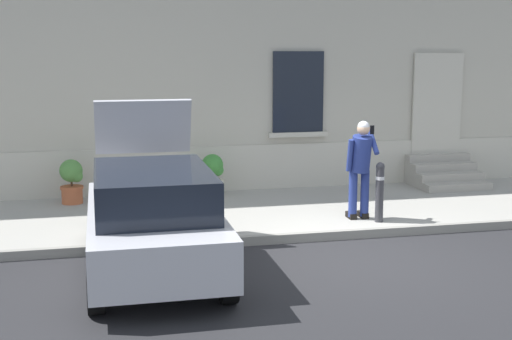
{
  "coord_description": "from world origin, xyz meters",
  "views": [
    {
      "loc": [
        -3.6,
        -9.54,
        3.12
      ],
      "look_at": [
        -1.06,
        1.6,
        1.1
      ],
      "focal_mm": 48.65,
      "sensor_mm": 36.0,
      "label": 1
    }
  ],
  "objects_px": {
    "bollard_far_left": "(191,199)",
    "planter_cream": "(213,174)",
    "bollard_near_person": "(380,190)",
    "hatchback_car_silver": "(153,217)",
    "person_on_phone": "(361,163)",
    "planter_terracotta": "(72,180)"
  },
  "relations": [
    {
      "from": "hatchback_car_silver",
      "to": "planter_cream",
      "type": "relative_size",
      "value": 4.73
    },
    {
      "from": "hatchback_car_silver",
      "to": "planter_terracotta",
      "type": "height_order",
      "value": "hatchback_car_silver"
    },
    {
      "from": "bollard_near_person",
      "to": "bollard_far_left",
      "type": "bearing_deg",
      "value": 180.0
    },
    {
      "from": "person_on_phone",
      "to": "planter_terracotta",
      "type": "relative_size",
      "value": 2.03
    },
    {
      "from": "planter_cream",
      "to": "planter_terracotta",
      "type": "bearing_deg",
      "value": -178.9
    },
    {
      "from": "bollard_near_person",
      "to": "bollard_far_left",
      "type": "relative_size",
      "value": 1.0
    },
    {
      "from": "bollard_far_left",
      "to": "planter_terracotta",
      "type": "xyz_separation_m",
      "value": [
        -1.95,
        2.67,
        -0.11
      ]
    },
    {
      "from": "person_on_phone",
      "to": "planter_terracotta",
      "type": "distance_m",
      "value": 5.54
    },
    {
      "from": "hatchback_car_silver",
      "to": "person_on_phone",
      "type": "xyz_separation_m",
      "value": [
        3.72,
        1.7,
        0.35
      ]
    },
    {
      "from": "bollard_far_left",
      "to": "person_on_phone",
      "type": "xyz_separation_m",
      "value": [
        3.0,
        0.24,
        0.44
      ]
    },
    {
      "from": "bollard_far_left",
      "to": "planter_terracotta",
      "type": "relative_size",
      "value": 1.22
    },
    {
      "from": "bollard_near_person",
      "to": "planter_cream",
      "type": "height_order",
      "value": "bollard_near_person"
    },
    {
      "from": "bollard_far_left",
      "to": "planter_cream",
      "type": "xyz_separation_m",
      "value": [
        0.81,
        2.72,
        -0.11
      ]
    },
    {
      "from": "bollard_far_left",
      "to": "planter_cream",
      "type": "relative_size",
      "value": 1.22
    },
    {
      "from": "hatchback_car_silver",
      "to": "person_on_phone",
      "type": "bearing_deg",
      "value": 24.53
    },
    {
      "from": "hatchback_car_silver",
      "to": "bollard_near_person",
      "type": "relative_size",
      "value": 3.9
    },
    {
      "from": "hatchback_car_silver",
      "to": "planter_terracotta",
      "type": "xyz_separation_m",
      "value": [
        -1.23,
        4.13,
        -0.19
      ]
    },
    {
      "from": "bollard_near_person",
      "to": "bollard_far_left",
      "type": "height_order",
      "value": "same"
    },
    {
      "from": "bollard_far_left",
      "to": "planter_cream",
      "type": "bearing_deg",
      "value": 73.45
    },
    {
      "from": "bollard_near_person",
      "to": "person_on_phone",
      "type": "height_order",
      "value": "person_on_phone"
    },
    {
      "from": "planter_cream",
      "to": "bollard_near_person",
      "type": "bearing_deg",
      "value": -48.0
    },
    {
      "from": "planter_terracotta",
      "to": "bollard_near_person",
      "type": "bearing_deg",
      "value": -27.13
    }
  ]
}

